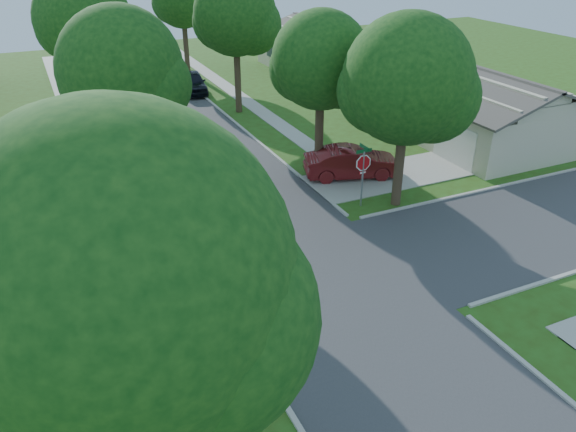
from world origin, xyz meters
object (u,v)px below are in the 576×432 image
(tree_e_near, at_px, (322,65))
(car_curb_west, at_px, (84,58))
(car_driveway, at_px, (352,162))
(car_curb_east, at_px, (192,82))
(tree_e_far, at_px, (183,0))
(tree_ne_corner, at_px, (408,85))
(house_ne_near, at_px, (465,109))
(tree_e_mid, at_px, (236,18))
(house_ne_far, at_px, (328,54))
(tree_w_far, at_px, (66,13))
(tree_w_near, at_px, (123,74))
(tree_w_mid, at_px, (85,24))
(stop_sign_ne, at_px, (363,165))
(tree_sw_corner, at_px, (125,289))
(stop_sign_sw, at_px, (240,354))

(tree_e_near, relative_size, car_curb_west, 1.98)
(car_driveway, distance_m, car_curb_east, 19.66)
(tree_e_far, bearing_deg, tree_ne_corner, -86.91)
(tree_e_far, bearing_deg, house_ne_near, -63.97)
(tree_e_near, height_order, tree_e_mid, tree_e_mid)
(house_ne_far, bearing_deg, tree_w_far, 166.36)
(house_ne_far, xyz_separation_m, car_curb_east, (-12.79, -1.74, -0.71))
(tree_e_mid, height_order, tree_w_near, tree_e_mid)
(tree_w_mid, height_order, tree_ne_corner, tree_w_mid)
(tree_e_mid, bearing_deg, stop_sign_ne, -90.20)
(tree_e_far, bearing_deg, car_curb_east, -102.96)
(house_ne_near, relative_size, car_driveway, 2.78)
(car_driveway, bearing_deg, tree_ne_corner, -157.11)
(tree_w_mid, height_order, tree_sw_corner, tree_w_mid)
(tree_e_near, height_order, tree_w_far, tree_e_near)
(car_curb_west, bearing_deg, stop_sign_ne, 94.36)
(stop_sign_sw, height_order, car_curb_east, stop_sign_sw)
(car_driveway, bearing_deg, stop_sign_ne, 174.42)
(tree_e_mid, height_order, tree_sw_corner, tree_sw_corner)
(tree_sw_corner, relative_size, house_ne_far, 0.70)
(car_driveway, bearing_deg, tree_e_near, 63.95)
(stop_sign_ne, distance_m, tree_e_mid, 16.84)
(stop_sign_sw, xyz_separation_m, car_curb_east, (7.90, 31.95, -1.23))
(house_ne_far, bearing_deg, tree_ne_corner, -111.23)
(stop_sign_sw, bearing_deg, house_ne_far, 58.45)
(tree_e_mid, distance_m, tree_w_near, 15.25)
(tree_e_mid, xyz_separation_m, tree_sw_corner, (-12.19, -28.00, 0.01))
(stop_sign_sw, height_order, tree_e_far, tree_e_far)
(tree_w_mid, height_order, car_driveway, tree_w_mid)
(tree_w_near, bearing_deg, tree_e_mid, 51.92)
(car_curb_east, bearing_deg, stop_sign_ne, -78.37)
(house_ne_far, height_order, car_curb_east, house_ne_far)
(stop_sign_ne, bearing_deg, tree_w_near, 155.26)
(tree_w_far, height_order, tree_sw_corner, tree_sw_corner)
(tree_w_near, xyz_separation_m, tree_ne_corner, (11.00, -4.80, -0.52))
(stop_sign_sw, relative_size, tree_sw_corner, 0.31)
(tree_e_near, bearing_deg, tree_sw_corner, -127.30)
(tree_e_near, bearing_deg, tree_w_far, 110.61)
(tree_w_near, distance_m, car_curb_west, 32.44)
(house_ne_far, bearing_deg, tree_e_far, 155.97)
(stop_sign_sw, relative_size, house_ne_near, 0.22)
(car_curb_east, bearing_deg, car_curb_west, 122.89)
(tree_e_near, xyz_separation_m, tree_sw_corner, (-12.19, -16.00, 0.62))
(stop_sign_ne, xyz_separation_m, tree_e_mid, (0.06, 16.31, 4.22))
(tree_ne_corner, height_order, house_ne_near, tree_ne_corner)
(house_ne_near, bearing_deg, house_ne_far, 90.00)
(house_ne_far, bearing_deg, tree_w_mid, -158.83)
(stop_sign_ne, xyz_separation_m, tree_e_far, (0.05, 29.31, 3.95))
(tree_e_mid, distance_m, tree_ne_corner, 16.89)
(tree_w_near, height_order, tree_ne_corner, tree_w_near)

